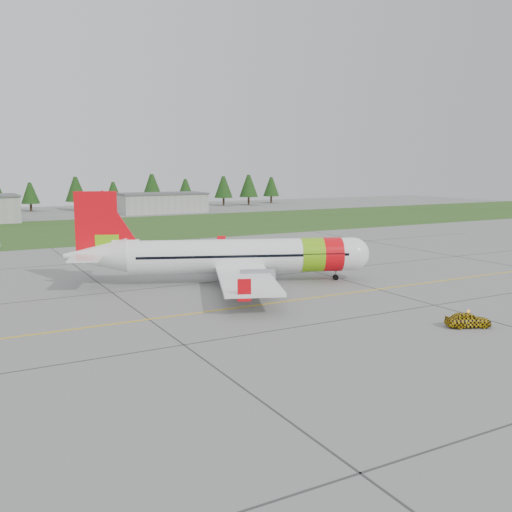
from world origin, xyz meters
TOP-DOWN VIEW (x-y plane):
  - ground at (0.00, 0.00)m, footprint 320.00×320.00m
  - aircraft at (-1.48, 18.45)m, footprint 32.30×30.68m
  - follow_me_car at (6.82, -6.62)m, footprint 1.70×1.81m
  - grass_strip at (0.00, 82.00)m, footprint 320.00×50.00m
  - taxi_guideline at (0.00, 8.00)m, footprint 120.00×0.25m
  - hangar_east at (25.00, 118.00)m, footprint 24.00×12.00m
  - treeline at (0.00, 138.00)m, footprint 160.00×8.00m

SIDE VIEW (x-z plane):
  - ground at x=0.00m, z-range 0.00..0.00m
  - taxi_guideline at x=0.00m, z-range 0.00..0.02m
  - grass_strip at x=0.00m, z-range 0.00..0.03m
  - follow_me_car at x=6.82m, z-range 0.00..3.59m
  - hangar_east at x=25.00m, z-range 0.00..5.20m
  - aircraft at x=-1.48m, z-range -2.17..8.07m
  - treeline at x=0.00m, z-range 0.00..10.00m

